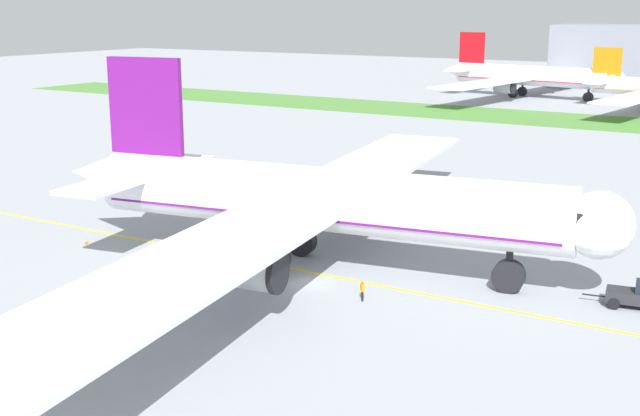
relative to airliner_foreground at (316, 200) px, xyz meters
The scene contains 9 objects.
ground_plane 7.67m from the airliner_foreground, 62.44° to the right, with size 600.00×600.00×0.00m, color #9399A0.
apron_taxi_line 6.77m from the airliner_foreground, 36.65° to the right, with size 280.00×0.36×0.01m, color yellow.
grass_median_strip 112.31m from the airliner_foreground, 88.96° to the left, with size 320.00×24.00×0.10m, color #4C8438.
airliner_foreground is the anchor object (origin of this frame).
pushback_tug 27.93m from the airliner_foreground, ahead, with size 6.46×2.95×2.27m.
ground_crew_wingwalker_port 10.92m from the airliner_foreground, 35.53° to the right, with size 0.49×0.48×1.69m.
ground_crew_marshaller_front 24.80m from the airliner_foreground, 107.94° to the right, with size 0.46×0.51×1.70m.
traffic_cone_near_nose 25.02m from the airliner_foreground, 166.94° to the right, with size 0.36×0.36×0.58m.
parked_airliner_far_left 154.07m from the airliner_foreground, 100.64° to the left, with size 50.08×79.98×16.41m.
Camera 1 is at (35.40, -57.03, 23.12)m, focal length 46.20 mm.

